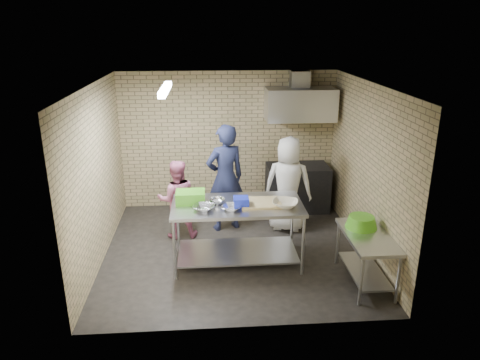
% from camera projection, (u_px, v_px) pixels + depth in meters
% --- Properties ---
extents(floor, '(4.20, 4.20, 0.00)m').
position_uv_depth(floor, '(235.00, 250.00, 7.42)').
color(floor, black).
rests_on(floor, ground).
extents(ceiling, '(4.20, 4.20, 0.00)m').
position_uv_depth(ceiling, '(234.00, 84.00, 6.52)').
color(ceiling, black).
rests_on(ceiling, ground).
extents(back_wall, '(4.20, 0.06, 2.70)m').
position_uv_depth(back_wall, '(228.00, 140.00, 8.85)').
color(back_wall, tan).
rests_on(back_wall, ground).
extents(front_wall, '(4.20, 0.06, 2.70)m').
position_uv_depth(front_wall, '(246.00, 228.00, 5.09)').
color(front_wall, tan).
rests_on(front_wall, ground).
extents(left_wall, '(0.06, 4.00, 2.70)m').
position_uv_depth(left_wall, '(97.00, 176.00, 6.82)').
color(left_wall, tan).
rests_on(left_wall, ground).
extents(right_wall, '(0.06, 4.00, 2.70)m').
position_uv_depth(right_wall, '(366.00, 169.00, 7.12)').
color(right_wall, tan).
rests_on(right_wall, ground).
extents(prep_table, '(1.96, 0.98, 0.98)m').
position_uv_depth(prep_table, '(237.00, 234.00, 6.88)').
color(prep_table, '#ABADB2').
rests_on(prep_table, floor).
extents(side_counter, '(0.60, 1.20, 0.75)m').
position_uv_depth(side_counter, '(366.00, 258.00, 6.39)').
color(side_counter, silver).
rests_on(side_counter, floor).
extents(stove, '(1.20, 0.70, 0.90)m').
position_uv_depth(stove, '(297.00, 187.00, 8.92)').
color(stove, black).
rests_on(stove, floor).
extents(range_hood, '(1.30, 0.60, 0.60)m').
position_uv_depth(range_hood, '(300.00, 104.00, 8.41)').
color(range_hood, silver).
rests_on(range_hood, back_wall).
extents(hood_duct, '(0.35, 0.30, 0.30)m').
position_uv_depth(hood_duct, '(300.00, 79.00, 8.41)').
color(hood_duct, '#A5A8AD').
rests_on(hood_duct, back_wall).
extents(wall_shelf, '(0.80, 0.20, 0.04)m').
position_uv_depth(wall_shelf, '(313.00, 112.00, 8.67)').
color(wall_shelf, '#3F2B19').
rests_on(wall_shelf, back_wall).
extents(fluorescent_fixture, '(0.10, 1.25, 0.08)m').
position_uv_depth(fluorescent_fixture, '(165.00, 89.00, 6.47)').
color(fluorescent_fixture, white).
rests_on(fluorescent_fixture, ceiling).
extents(green_crate, '(0.44, 0.33, 0.17)m').
position_uv_depth(green_crate, '(190.00, 197.00, 6.75)').
color(green_crate, '#3F961B').
rests_on(green_crate, prep_table).
extents(blue_tub, '(0.22, 0.22, 0.14)m').
position_uv_depth(blue_tub, '(241.00, 202.00, 6.60)').
color(blue_tub, '#1727B3').
rests_on(blue_tub, prep_table).
extents(cutting_board, '(0.60, 0.46, 0.03)m').
position_uv_depth(cutting_board, '(261.00, 203.00, 6.72)').
color(cutting_board, tan).
rests_on(cutting_board, prep_table).
extents(mixing_bowl_a, '(0.39, 0.39, 0.08)m').
position_uv_depth(mixing_bowl_a, '(204.00, 208.00, 6.48)').
color(mixing_bowl_a, '#B0B2B7').
rests_on(mixing_bowl_a, prep_table).
extents(mixing_bowl_b, '(0.29, 0.29, 0.07)m').
position_uv_depth(mixing_bowl_b, '(217.00, 201.00, 6.73)').
color(mixing_bowl_b, silver).
rests_on(mixing_bowl_b, prep_table).
extents(mixing_bowl_c, '(0.36, 0.36, 0.07)m').
position_uv_depth(mixing_bowl_c, '(231.00, 208.00, 6.49)').
color(mixing_bowl_c, silver).
rests_on(mixing_bowl_c, prep_table).
extents(ceramic_bowl, '(0.48, 0.48, 0.09)m').
position_uv_depth(ceramic_bowl, '(285.00, 204.00, 6.61)').
color(ceramic_bowl, beige).
rests_on(ceramic_bowl, prep_table).
extents(green_basin, '(0.46, 0.46, 0.17)m').
position_uv_depth(green_basin, '(361.00, 222.00, 6.47)').
color(green_basin, '#59C626').
rests_on(green_basin, side_counter).
extents(bottle_red, '(0.07, 0.07, 0.18)m').
position_uv_depth(bottle_red, '(301.00, 106.00, 8.62)').
color(bottle_red, '#B22619').
rests_on(bottle_red, wall_shelf).
extents(bottle_green, '(0.06, 0.06, 0.15)m').
position_uv_depth(bottle_green, '(321.00, 107.00, 8.65)').
color(bottle_green, green).
rests_on(bottle_green, wall_shelf).
extents(man_navy, '(0.82, 0.68, 1.93)m').
position_uv_depth(man_navy, '(225.00, 178.00, 7.89)').
color(man_navy, '#151936').
rests_on(man_navy, floor).
extents(woman_pink, '(0.71, 0.57, 1.38)m').
position_uv_depth(woman_pink, '(177.00, 199.00, 7.67)').
color(woman_pink, '#CE6D93').
rests_on(woman_pink, floor).
extents(woman_white, '(0.95, 0.76, 1.71)m').
position_uv_depth(woman_white, '(288.00, 184.00, 7.90)').
color(woman_white, white).
rests_on(woman_white, floor).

